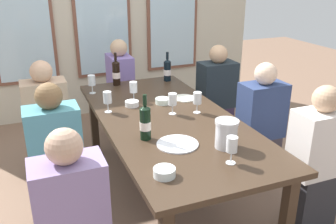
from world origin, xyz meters
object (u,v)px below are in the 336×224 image
wine_bottle_2 (116,73)px  metal_pitcher (226,134)px  wine_glass_0 (133,88)px  wine_bottle_1 (145,122)px  seated_person_3 (316,163)px  dining_table (168,126)px  seated_person_4 (57,159)px  wine_glass_2 (107,98)px  wine_glass_4 (173,100)px  seated_person_0 (48,124)px  wine_bottle_0 (167,70)px  tasting_bowl_2 (132,104)px  wine_glass_5 (92,81)px  tasting_bowl_0 (163,101)px  wine_glass_1 (197,99)px  tasting_bowl_1 (164,172)px  seated_person_6 (121,90)px  white_plate_1 (184,98)px  seated_person_5 (260,128)px  white_plate_0 (178,144)px  wine_glass_3 (232,145)px  seated_person_1 (216,99)px

wine_bottle_2 → metal_pitcher: bearing=-78.8°
wine_bottle_2 → wine_glass_0: size_ratio=1.88×
wine_bottle_1 → wine_glass_0: 0.79m
wine_glass_0 → seated_person_3: bearing=-50.1°
dining_table → seated_person_4: (-0.86, 0.04, -0.14)m
wine_glass_2 → wine_glass_4: size_ratio=1.00×
wine_glass_2 → seated_person_0: (-0.46, 0.44, -0.34)m
wine_bottle_0 → seated_person_4: bearing=-144.2°
tasting_bowl_2 → wine_glass_5: (-0.24, 0.47, 0.10)m
metal_pitcher → tasting_bowl_0: bearing=95.2°
tasting_bowl_0 → wine_glass_1: (0.18, -0.30, 0.09)m
wine_bottle_2 → wine_glass_4: wine_bottle_2 is taller
tasting_bowl_1 → tasting_bowl_2: (0.16, 1.15, -0.00)m
wine_bottle_0 → seated_person_6: bearing=126.5°
dining_table → tasting_bowl_0: bearing=75.7°
seated_person_0 → seated_person_3: same height
wine_glass_4 → seated_person_0: size_ratio=0.16×
white_plate_1 → wine_glass_4: 0.40m
wine_glass_4 → seated_person_4: (-0.93, -0.01, -0.33)m
white_plate_1 → seated_person_3: bearing=-62.4°
tasting_bowl_2 → wine_glass_0: (0.05, 0.12, 0.09)m
wine_glass_0 → wine_glass_5: (-0.30, 0.35, 0.00)m
wine_bottle_2 → seated_person_5: size_ratio=0.29×
wine_glass_1 → seated_person_0: bearing=147.1°
white_plate_0 → wine_glass_3: 0.42m
wine_glass_0 → wine_glass_5: 0.46m
tasting_bowl_1 → seated_person_0: bearing=108.8°
wine_bottle_2 → tasting_bowl_1: 1.80m
wine_bottle_1 → tasting_bowl_1: size_ratio=2.51×
seated_person_3 → seated_person_6: (-0.86, 2.16, 0.00)m
tasting_bowl_2 → tasting_bowl_0: bearing=-8.2°
wine_glass_4 → seated_person_5: 0.87m
wine_glass_4 → white_plate_0: bearing=-109.1°
wine_glass_0 → seated_person_0: seated_person_0 is taller
tasting_bowl_2 → seated_person_4: (-0.68, -0.31, -0.24)m
wine_glass_1 → metal_pitcher: bearing=-98.8°
dining_table → wine_bottle_0: 1.02m
white_plate_0 → seated_person_5: bearing=23.5°
seated_person_3 → wine_glass_0: bearing=129.9°
wine_bottle_0 → seated_person_4: 1.56m
metal_pitcher → wine_glass_1: (0.10, 0.62, 0.02)m
wine_bottle_1 → wine_glass_4: bearing=45.6°
tasting_bowl_2 → seated_person_3: 1.52m
white_plate_1 → wine_bottle_2: bearing=126.0°
wine_glass_3 → seated_person_1: bearing=63.6°
tasting_bowl_2 → wine_glass_4: bearing=-49.8°
tasting_bowl_2 → wine_glass_0: bearing=66.1°
tasting_bowl_2 → tasting_bowl_1: bearing=-97.7°
dining_table → wine_bottle_0: (0.37, 0.94, 0.18)m
wine_bottle_0 → wine_bottle_2: 0.53m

